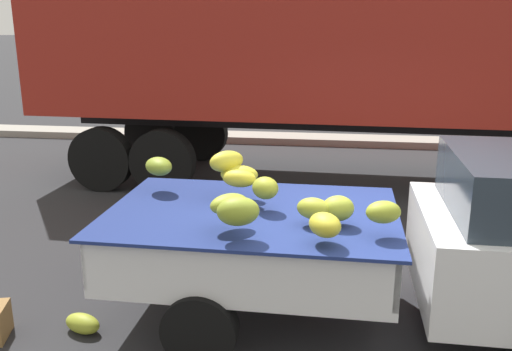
{
  "coord_description": "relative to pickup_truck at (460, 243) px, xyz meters",
  "views": [
    {
      "loc": [
        -0.38,
        -4.77,
        2.78
      ],
      "look_at": [
        -1.16,
        0.7,
        1.24
      ],
      "focal_mm": 38.87,
      "sensor_mm": 36.0,
      "label": 1
    }
  ],
  "objects": [
    {
      "name": "curb_strip",
      "position": [
        -0.77,
        8.18,
        -0.8
      ],
      "size": [
        80.0,
        0.8,
        0.16
      ],
      "primitive_type": "cube",
      "color": "gray",
      "rests_on": "ground"
    },
    {
      "name": "fallen_banana_bunch_near_tailgate",
      "position": [
        -3.38,
        -0.49,
        -0.79
      ],
      "size": [
        0.41,
        0.31,
        0.18
      ],
      "primitive_type": "ellipsoid",
      "rotation": [
        0.0,
        0.0,
        5.95
      ],
      "color": "#9BA52C",
      "rests_on": "ground"
    },
    {
      "name": "semi_trailer",
      "position": [
        -0.37,
        4.91,
        1.66
      ],
      "size": [
        12.07,
        2.94,
        3.95
      ],
      "rotation": [
        0.0,
        0.0,
        -0.03
      ],
      "color": "maroon",
      "rests_on": "ground"
    },
    {
      "name": "ground",
      "position": [
        -0.77,
        -0.02,
        -0.88
      ],
      "size": [
        220.0,
        220.0,
        0.0
      ],
      "primitive_type": "plane",
      "color": "#28282B"
    },
    {
      "name": "pickup_truck",
      "position": [
        0.0,
        0.0,
        0.0
      ],
      "size": [
        4.75,
        1.95,
        1.7
      ],
      "rotation": [
        0.0,
        0.0,
        -0.01
      ],
      "color": "white",
      "rests_on": "ground"
    }
  ]
}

